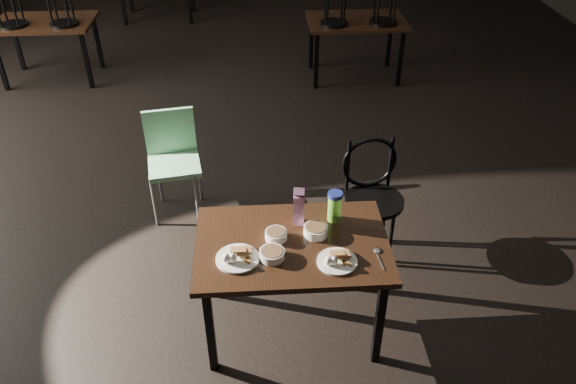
{
  "coord_description": "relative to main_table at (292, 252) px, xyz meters",
  "views": [
    {
      "loc": [
        -0.17,
        -4.66,
        3.01
      ],
      "look_at": [
        0.02,
        -1.62,
        0.85
      ],
      "focal_mm": 35.0,
      "sensor_mm": 36.0,
      "label": 1
    }
  ],
  "objects": [
    {
      "name": "main_table",
      "position": [
        0.0,
        0.0,
        0.0
      ],
      "size": [
        1.2,
        0.8,
        0.75
      ],
      "color": "black",
      "rests_on": "ground"
    },
    {
      "name": "plate_left",
      "position": [
        -0.34,
        -0.14,
        0.1
      ],
      "size": [
        0.26,
        0.26,
        0.08
      ],
      "color": "white",
      "rests_on": "main_table"
    },
    {
      "name": "plate_right",
      "position": [
        0.25,
        -0.2,
        0.1
      ],
      "size": [
        0.24,
        0.24,
        0.08
      ],
      "color": "white",
      "rests_on": "main_table"
    },
    {
      "name": "bowl_near",
      "position": [
        -0.1,
        0.05,
        0.11
      ],
      "size": [
        0.14,
        0.14,
        0.05
      ],
      "color": "white",
      "rests_on": "main_table"
    },
    {
      "name": "bowl_far",
      "position": [
        0.15,
        0.07,
        0.11
      ],
      "size": [
        0.15,
        0.15,
        0.06
      ],
      "color": "white",
      "rests_on": "main_table"
    },
    {
      "name": "bowl_big",
      "position": [
        -0.13,
        -0.13,
        0.11
      ],
      "size": [
        0.15,
        0.15,
        0.05
      ],
      "color": "white",
      "rests_on": "main_table"
    },
    {
      "name": "juice_carton",
      "position": [
        0.06,
        0.19,
        0.21
      ],
      "size": [
        0.08,
        0.08,
        0.27
      ],
      "color": "#891968",
      "rests_on": "main_table"
    },
    {
      "name": "water_bottle",
      "position": [
        0.29,
        0.21,
        0.19
      ],
      "size": [
        0.1,
        0.1,
        0.21
      ],
      "color": "#7AE443",
      "rests_on": "main_table"
    },
    {
      "name": "spoon",
      "position": [
        0.51,
        -0.12,
        0.08
      ],
      "size": [
        0.05,
        0.21,
        0.01
      ],
      "color": "silver",
      "rests_on": "main_table"
    },
    {
      "name": "bentwood_chair",
      "position": [
        0.67,
        0.8,
        -0.11
      ],
      "size": [
        0.46,
        0.45,
        0.94
      ],
      "rotation": [
        0.0,
        0.0,
        0.12
      ],
      "color": "black",
      "rests_on": "ground"
    },
    {
      "name": "school_chair",
      "position": [
        -0.9,
        1.43,
        -0.12
      ],
      "size": [
        0.48,
        0.48,
        0.91
      ],
      "rotation": [
        0.0,
        0.0,
        0.16
      ],
      "color": "#75B688",
      "rests_on": "ground"
    },
    {
      "name": "bg_table_left",
      "position": [
        -2.76,
        4.31,
        0.08
      ],
      "size": [
        1.2,
        0.8,
        1.48
      ],
      "color": "black",
      "rests_on": "ground"
    },
    {
      "name": "bg_table_right",
      "position": [
        1.09,
        4.12,
        0.08
      ],
      "size": [
        1.2,
        0.8,
        1.48
      ],
      "color": "black",
      "rests_on": "ground"
    }
  ]
}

